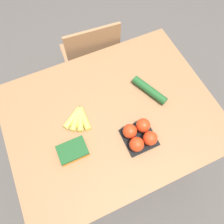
{
  "coord_description": "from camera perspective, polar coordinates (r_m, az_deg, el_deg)",
  "views": [
    {
      "loc": [
        -0.22,
        -0.49,
        1.92
      ],
      "look_at": [
        0.0,
        0.0,
        0.8
      ],
      "focal_mm": 35.0,
      "sensor_mm": 36.0,
      "label": 1
    }
  ],
  "objects": [
    {
      "name": "dining_table",
      "position": [
        1.37,
        0.0,
        -2.48
      ],
      "size": [
        1.21,
        0.94,
        0.77
      ],
      "color": "olive",
      "rests_on": "ground_plane"
    },
    {
      "name": "banana_bunch",
      "position": [
        1.25,
        -8.78,
        -1.65
      ],
      "size": [
        0.14,
        0.16,
        0.03
      ],
      "color": "brown",
      "rests_on": "dining_table"
    },
    {
      "name": "tomato_pack",
      "position": [
        1.18,
        7.29,
        -5.99
      ],
      "size": [
        0.17,
        0.17,
        0.09
      ],
      "color": "black",
      "rests_on": "dining_table"
    },
    {
      "name": "ground_plane",
      "position": [
        2.0,
        0.0,
        -10.01
      ],
      "size": [
        12.0,
        12.0,
        0.0
      ],
      "primitive_type": "plane",
      "color": "#4C4742"
    },
    {
      "name": "carrot_bag",
      "position": [
        1.18,
        -10.24,
        -9.89
      ],
      "size": [
        0.15,
        0.11,
        0.04
      ],
      "color": "orange",
      "rests_on": "dining_table"
    },
    {
      "name": "chair",
      "position": [
        1.86,
        -5.37,
        13.45
      ],
      "size": [
        0.45,
        0.43,
        0.91
      ],
      "rotation": [
        0.0,
        0.0,
        3.07
      ],
      "color": "#8E6642",
      "rests_on": "ground_plane"
    },
    {
      "name": "cucumber_near",
      "position": [
        1.34,
        9.76,
        5.66
      ],
      "size": [
        0.14,
        0.24,
        0.05
      ],
      "color": "#1E5123",
      "rests_on": "dining_table"
    }
  ]
}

